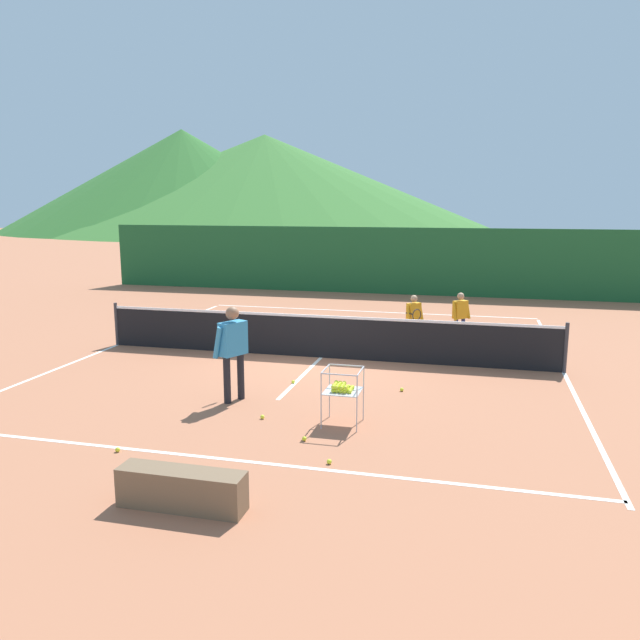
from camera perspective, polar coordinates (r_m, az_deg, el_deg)
name	(u,v)px	position (r m, az deg, el deg)	size (l,w,h in m)	color
ground_plane	(321,358)	(14.09, 0.10, -3.46)	(120.00, 120.00, 0.00)	#A86647
line_baseline_near	(218,458)	(8.85, -9.35, -12.38)	(10.33, 0.08, 0.01)	white
line_baseline_far	(368,311)	(20.05, 4.44, 0.78)	(10.33, 0.08, 0.01)	white
line_sideline_west	(118,345)	(16.12, -18.02, -2.17)	(0.08, 12.03, 0.01)	white
line_sideline_east	(564,373)	(13.82, 21.43, -4.50)	(0.08, 12.03, 0.01)	white
line_service_center	(321,357)	(14.09, 0.10, -3.45)	(0.08, 6.35, 0.01)	white
tennis_net	(321,336)	(13.98, 0.10, -1.47)	(10.41, 0.08, 1.05)	#333338
instructor	(233,345)	(10.94, -7.97, -2.26)	(0.53, 0.84, 1.69)	black
student_0	(414,315)	(15.40, 8.58, 0.46)	(0.43, 0.68, 1.23)	black
student_1	(460,313)	(15.75, 12.71, 0.62)	(0.47, 0.45, 1.27)	navy
ball_cart	(342,388)	(9.80, 2.02, -6.25)	(0.58, 0.58, 0.90)	#B7B7BC
tennis_ball_0	(293,382)	(12.12, -2.47, -5.67)	(0.07, 0.07, 0.07)	yellow
tennis_ball_1	(262,417)	(10.24, -5.30, -8.82)	(0.07, 0.07, 0.07)	yellow
tennis_ball_2	(402,389)	(11.73, 7.50, -6.32)	(0.07, 0.07, 0.07)	yellow
tennis_ball_3	(329,462)	(8.56, 0.85, -12.83)	(0.07, 0.07, 0.07)	yellow
tennis_ball_4	(304,439)	(9.32, -1.45, -10.81)	(0.07, 0.07, 0.07)	yellow
tennis_ball_5	(118,450)	(9.38, -18.04, -11.22)	(0.07, 0.07, 0.07)	yellow
windscreen_fence	(387,261)	(23.89, 6.16, 5.41)	(22.73, 0.08, 2.53)	#1E5B2D
courtside_bench	(182,489)	(7.54, -12.54, -14.87)	(1.50, 0.36, 0.46)	brown
hill_0	(183,180)	(81.72, -12.41, 12.39)	(43.48, 43.48, 12.35)	#2D6628
hill_1	(265,182)	(82.87, -5.03, 12.44)	(58.82, 58.82, 11.98)	#38702D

